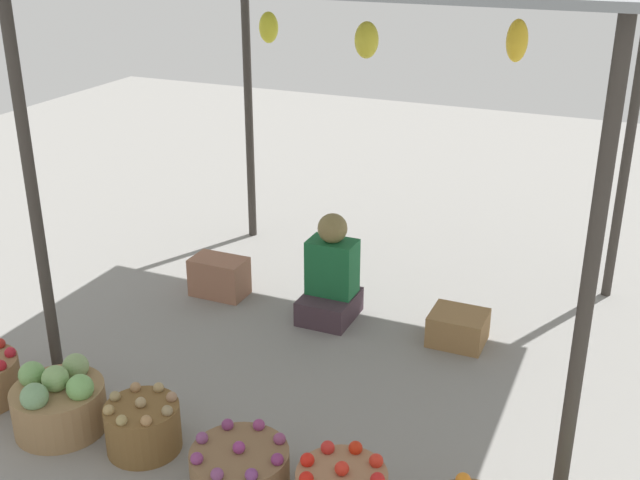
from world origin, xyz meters
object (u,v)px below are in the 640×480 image
Objects in this scene: basket_potatoes at (143,426)px; basket_cabbages at (59,403)px; basket_purple_onions at (240,469)px; vendor_person at (331,279)px; wooden_crate_near_vendor at (219,277)px; wooden_crate_stacked_rear at (458,328)px.

basket_cabbages is at bearing -176.26° from basket_potatoes.
basket_potatoes is at bearing 172.70° from basket_purple_onions.
vendor_person is 1.93× the size of basket_potatoes.
wooden_crate_near_vendor is at bearing -179.15° from vendor_person.
basket_purple_onions is 1.21× the size of wooden_crate_near_vendor.
basket_purple_onions is at bearing -7.30° from basket_potatoes.
basket_cabbages is at bearing -115.41° from vendor_person.
wooden_crate_stacked_rear is (1.27, 1.81, -0.03)m from basket_potatoes.
wooden_crate_near_vendor is at bearing 122.83° from basket_purple_onions.
wooden_crate_near_vendor reaches higher than wooden_crate_stacked_rear.
basket_potatoes is 0.64m from basket_purple_onions.
basket_potatoes is 2.21m from wooden_crate_stacked_rear.
vendor_person is 0.95m from wooden_crate_stacked_rear.
basket_cabbages is (-0.88, -1.84, -0.13)m from vendor_person.
vendor_person is 2.11× the size of wooden_crate_stacked_rear.
basket_purple_onions is at bearing -2.28° from basket_cabbages.
basket_purple_onions is (0.30, -1.89, -0.18)m from vendor_person.
wooden_crate_stacked_rear is at bearing 45.53° from basket_cabbages.
basket_cabbages reaches higher than wooden_crate_stacked_rear.
wooden_crate_near_vendor is (-1.21, 1.88, 0.03)m from basket_purple_onions.
basket_cabbages is 1.27× the size of basket_potatoes.
wooden_crate_stacked_rear is at bearing 71.49° from basket_purple_onions.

